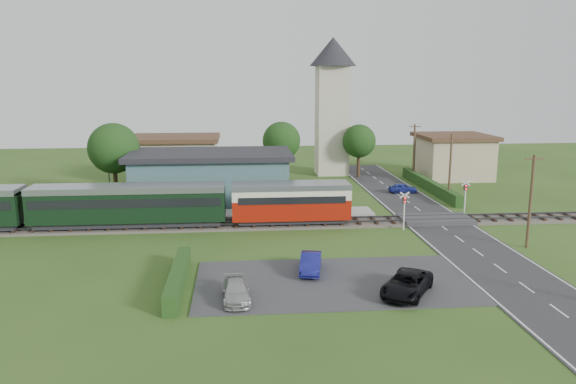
{
  "coord_description": "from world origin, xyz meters",
  "views": [
    {
      "loc": [
        -7.21,
        -44.66,
        12.44
      ],
      "look_at": [
        -2.89,
        4.0,
        2.53
      ],
      "focal_mm": 35.0,
      "sensor_mm": 36.0,
      "label": 1
    }
  ],
  "objects": [
    {
      "name": "church_tower",
      "position": [
        5.0,
        28.0,
        10.23
      ],
      "size": [
        6.0,
        6.0,
        17.6
      ],
      "color": "beige",
      "rests_on": "ground"
    },
    {
      "name": "tree_a",
      "position": [
        -20.0,
        14.0,
        5.38
      ],
      "size": [
        5.2,
        5.2,
        8.0
      ],
      "color": "#332316",
      "rests_on": "ground"
    },
    {
      "name": "platform",
      "position": [
        -10.0,
        5.2,
        0.23
      ],
      "size": [
        30.0,
        3.0,
        0.45
      ],
      "primitive_type": "cube",
      "color": "gray",
      "rests_on": "ground"
    },
    {
      "name": "ground",
      "position": [
        0.0,
        0.0,
        0.0
      ],
      "size": [
        120.0,
        120.0,
        0.0
      ],
      "primitive_type": "plane",
      "color": "#2D4C19"
    },
    {
      "name": "car_park_dark",
      "position": [
        2.41,
        -14.5,
        0.72
      ],
      "size": [
        4.32,
        5.03,
        1.28
      ],
      "primitive_type": "imported",
      "rotation": [
        0.0,
        0.0,
        -0.58
      ],
      "color": "black",
      "rests_on": "car_park"
    },
    {
      "name": "crossing_signal_far",
      "position": [
        13.6,
        4.39,
        2.14
      ],
      "size": [
        0.84,
        0.28,
        3.28
      ],
      "color": "silver",
      "rests_on": "ground"
    },
    {
      "name": "train",
      "position": [
        -19.61,
        2.0,
        2.18
      ],
      "size": [
        43.2,
        2.9,
        3.4
      ],
      "color": "#232328",
      "rests_on": "ground"
    },
    {
      "name": "crossing_signal_near",
      "position": [
        6.4,
        -0.41,
        2.14
      ],
      "size": [
        0.84,
        0.28,
        3.28
      ],
      "color": "silver",
      "rests_on": "ground"
    },
    {
      "name": "car_park_blue",
      "position": [
        -2.66,
        -10.15,
        0.69
      ],
      "size": [
        1.92,
        3.86,
        1.22
      ],
      "primitive_type": "imported",
      "rotation": [
        0.0,
        0.0,
        -0.18
      ],
      "color": "navy",
      "rests_on": "car_park"
    },
    {
      "name": "utility_pole_b",
      "position": [
        14.2,
        -6.0,
        3.63
      ],
      "size": [
        1.4,
        0.22,
        7.0
      ],
      "color": "#473321",
      "rests_on": "ground"
    },
    {
      "name": "car_park",
      "position": [
        -1.5,
        -12.0,
        0.04
      ],
      "size": [
        17.0,
        9.0,
        0.08
      ],
      "primitive_type": "cube",
      "color": "#333335",
      "rests_on": "ground"
    },
    {
      "name": "utility_pole_d",
      "position": [
        14.2,
        22.0,
        3.63
      ],
      "size": [
        1.4,
        0.22,
        7.0
      ],
      "color": "#473321",
      "rests_on": "ground"
    },
    {
      "name": "crossing_deck",
      "position": [
        10.0,
        2.0,
        0.23
      ],
      "size": [
        6.2,
        3.4,
        0.45
      ],
      "primitive_type": "cube",
      "color": "#333335",
      "rests_on": "ground"
    },
    {
      "name": "road",
      "position": [
        10.0,
        0.0,
        0.03
      ],
      "size": [
        6.0,
        70.0,
        0.05
      ],
      "primitive_type": "cube",
      "color": "#28282B",
      "rests_on": "ground"
    },
    {
      "name": "streetlamp_west",
      "position": [
        -22.0,
        20.0,
        3.04
      ],
      "size": [
        0.3,
        0.3,
        5.15
      ],
      "color": "#3F3F47",
      "rests_on": "ground"
    },
    {
      "name": "tree_b",
      "position": [
        -2.0,
        23.0,
        5.02
      ],
      "size": [
        4.6,
        4.6,
        7.34
      ],
      "color": "#332316",
      "rests_on": "ground"
    },
    {
      "name": "station_building",
      "position": [
        -10.0,
        10.99,
        2.69
      ],
      "size": [
        16.0,
        9.0,
        5.3
      ],
      "color": "#436268",
      "rests_on": "ground"
    },
    {
      "name": "car_on_road",
      "position": [
        10.78,
        14.69,
        0.58
      ],
      "size": [
        3.12,
        1.27,
        1.06
      ],
      "primitive_type": "imported",
      "rotation": [
        0.0,
        0.0,
        1.56
      ],
      "color": "navy",
      "rests_on": "road"
    },
    {
      "name": "house_east",
      "position": [
        20.0,
        24.0,
        2.8
      ],
      "size": [
        8.8,
        8.8,
        5.5
      ],
      "color": "tan",
      "rests_on": "ground"
    },
    {
      "name": "hedge_station",
      "position": [
        -10.0,
        15.5,
        0.65
      ],
      "size": [
        22.0,
        0.8,
        1.3
      ],
      "primitive_type": "cube",
      "color": "#193814",
      "rests_on": "ground"
    },
    {
      "name": "house_west",
      "position": [
        -15.0,
        25.0,
        2.79
      ],
      "size": [
        10.8,
        8.8,
        5.5
      ],
      "color": "tan",
      "rests_on": "ground"
    },
    {
      "name": "tree_c",
      "position": [
        8.0,
        25.0,
        4.65
      ],
      "size": [
        4.2,
        4.2,
        6.78
      ],
      "color": "#332316",
      "rests_on": "ground"
    },
    {
      "name": "railway_track",
      "position": [
        0.0,
        2.0,
        0.11
      ],
      "size": [
        76.0,
        3.2,
        0.49
      ],
      "color": "#4C443D",
      "rests_on": "ground"
    },
    {
      "name": "hedge_roadside",
      "position": [
        14.2,
        16.0,
        0.6
      ],
      "size": [
        0.8,
        18.0,
        1.2
      ],
      "primitive_type": "cube",
      "color": "#193814",
      "rests_on": "ground"
    },
    {
      "name": "streetlamp_east",
      "position": [
        16.0,
        27.0,
        3.04
      ],
      "size": [
        0.3,
        0.3,
        5.15
      ],
      "color": "#3F3F47",
      "rests_on": "ground"
    },
    {
      "name": "pedestrian_far",
      "position": [
        -15.76,
        5.1,
        1.4
      ],
      "size": [
        1.04,
        1.14,
        1.89
      ],
      "primitive_type": "imported",
      "rotation": [
        0.0,
        0.0,
        1.14
      ],
      "color": "gray",
      "rests_on": "platform"
    },
    {
      "name": "hedge_carpark",
      "position": [
        -11.0,
        -12.0,
        0.6
      ],
      "size": [
        0.8,
        9.0,
        1.2
      ],
      "primitive_type": "cube",
      "color": "#193814",
      "rests_on": "ground"
    },
    {
      "name": "car_park_silver",
      "position": [
        -7.5,
        -14.5,
        0.62
      ],
      "size": [
        1.72,
        3.78,
        1.07
      ],
      "primitive_type": "imported",
      "rotation": [
        0.0,
        0.0,
        0.06
      ],
      "color": "#A6A6A6",
      "rests_on": "car_park"
    },
    {
      "name": "equipment_hut",
      "position": [
        -18.0,
        5.2,
        1.75
      ],
      "size": [
        2.3,
        2.3,
        2.55
      ],
      "color": "beige",
      "rests_on": "platform"
    },
    {
      "name": "pedestrian_near",
      "position": [
        -2.35,
        5.46,
        1.37
      ],
      "size": [
        0.76,
        0.59,
        1.84
      ],
      "primitive_type": "imported",
      "rotation": [
        0.0,
        0.0,
        2.89
      ],
      "color": "gray",
      "rests_on": "platform"
    },
    {
      "name": "utility_pole_c",
      "position": [
        14.2,
        10.0,
        3.63
      ],
      "size": [
        1.4,
        0.22,
        7.0
      ],
      "color": "#473321",
      "rests_on": "ground"
    }
  ]
}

